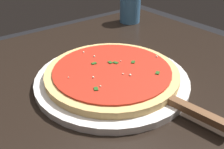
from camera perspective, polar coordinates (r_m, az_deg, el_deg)
restaurant_table at (r=0.72m, az=1.18°, el=-11.09°), size 0.86×0.78×0.78m
serving_plate at (r=0.58m, az=-0.00°, el=-1.02°), size 0.36×0.36×0.02m
pizza at (r=0.57m, az=0.00°, el=0.46°), size 0.31×0.31×0.02m
pizza_server at (r=0.50m, az=14.30°, el=-6.73°), size 0.08×0.22×0.01m
cup_tall_drink at (r=0.97m, az=4.17°, el=15.08°), size 0.08×0.08×0.11m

